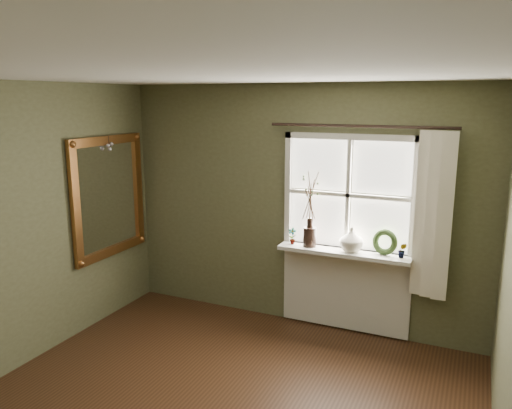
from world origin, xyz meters
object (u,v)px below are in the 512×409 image
at_px(cream_vase, 351,240).
at_px(wreath, 385,245).
at_px(gilt_mirror, 109,196).
at_px(dark_jug, 310,237).

xyz_separation_m(cream_vase, wreath, (0.33, 0.04, -0.03)).
bearing_deg(gilt_mirror, wreath, 11.72).
bearing_deg(wreath, dark_jug, -163.37).
bearing_deg(cream_vase, gilt_mirror, -167.69).
relative_size(dark_jug, wreath, 0.79).
bearing_deg(dark_jug, gilt_mirror, -165.26).
bearing_deg(gilt_mirror, dark_jug, 14.74).
xyz_separation_m(dark_jug, gilt_mirror, (-2.15, -0.57, 0.36)).
bearing_deg(gilt_mirror, cream_vase, 12.31).
distance_m(wreath, gilt_mirror, 3.00).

